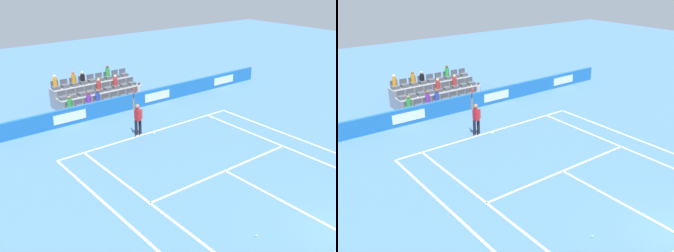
{
  "view_description": "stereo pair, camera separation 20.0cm",
  "coord_description": "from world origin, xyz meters",
  "views": [
    {
      "loc": [
        11.41,
        4.03,
        8.5
      ],
      "look_at": [
        0.44,
        -9.96,
        1.1
      ],
      "focal_mm": 41.87,
      "sensor_mm": 36.0,
      "label": 1
    },
    {
      "loc": [
        11.25,
        4.15,
        8.5
      ],
      "look_at": [
        0.44,
        -9.96,
        1.1
      ],
      "focal_mm": 41.87,
      "sensor_mm": 36.0,
      "label": 2
    }
  ],
  "objects": [
    {
      "name": "line_singles_sideline_right",
      "position": [
        -4.12,
        -5.95,
        0.0
      ],
      "size": [
        0.1,
        11.89,
        0.01
      ],
      "primitive_type": "cube",
      "color": "white",
      "rests_on": "ground"
    },
    {
      "name": "line_centre_service",
      "position": [
        0.0,
        -3.2,
        0.0
      ],
      "size": [
        0.1,
        6.4,
        0.01
      ],
      "primitive_type": "cube",
      "color": "white",
      "rests_on": "ground"
    },
    {
      "name": "line_centre_mark",
      "position": [
        0.0,
        -11.79,
        0.0
      ],
      "size": [
        0.1,
        0.2,
        0.01
      ],
      "primitive_type": "cube",
      "color": "white",
      "rests_on": "ground"
    },
    {
      "name": "stadium_stand",
      "position": [
        0.01,
        -17.98,
        0.56
      ],
      "size": [
        5.58,
        2.85,
        2.21
      ],
      "color": "gray",
      "rests_on": "ground"
    },
    {
      "name": "tennis_player",
      "position": [
        0.89,
        -11.96,
        0.99
      ],
      "size": [
        0.53,
        0.37,
        2.85
      ],
      "color": "black",
      "rests_on": "ground"
    },
    {
      "name": "line_doubles_sideline_right",
      "position": [
        -5.49,
        -5.95,
        0.0
      ],
      "size": [
        0.1,
        11.89,
        0.01
      ],
      "primitive_type": "cube",
      "color": "white",
      "rests_on": "ground"
    },
    {
      "name": "loose_tennis_ball",
      "position": [
        2.46,
        -2.57,
        0.03
      ],
      "size": [
        0.07,
        0.07,
        0.07
      ],
      "primitive_type": "sphere",
      "color": "#D1E533",
      "rests_on": "ground"
    },
    {
      "name": "line_singles_sideline_left",
      "position": [
        4.12,
        -5.95,
        0.0
      ],
      "size": [
        0.1,
        11.89,
        0.01
      ],
      "primitive_type": "cube",
      "color": "white",
      "rests_on": "ground"
    },
    {
      "name": "line_service",
      "position": [
        0.0,
        -6.4,
        0.0
      ],
      "size": [
        8.23,
        0.1,
        0.01
      ],
      "primitive_type": "cube",
      "color": "white",
      "rests_on": "ground"
    },
    {
      "name": "line_baseline",
      "position": [
        0.0,
        -11.89,
        0.0
      ],
      "size": [
        10.97,
        0.1,
        0.01
      ],
      "primitive_type": "cube",
      "color": "white",
      "rests_on": "ground"
    },
    {
      "name": "line_doubles_sideline_left",
      "position": [
        5.49,
        -5.95,
        0.0
      ],
      "size": [
        0.1,
        11.89,
        0.01
      ],
      "primitive_type": "cube",
      "color": "white",
      "rests_on": "ground"
    },
    {
      "name": "sponsor_barrier",
      "position": [
        0.0,
        -15.67,
        0.49
      ],
      "size": [
        24.59,
        0.22,
        0.98
      ],
      "color": "#1E66AD",
      "rests_on": "ground"
    }
  ]
}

